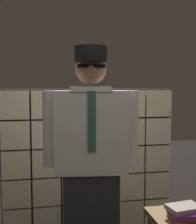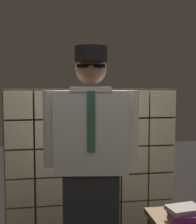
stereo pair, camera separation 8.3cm
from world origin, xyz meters
name	(u,v)px [view 1 (the left image)]	position (x,y,z in m)	size (l,w,h in m)	color
glass_block_wall	(89,161)	(0.00, 1.37, 0.72)	(1.77, 0.10, 1.48)	beige
standing_person	(91,162)	(-0.13, 0.51, 0.92)	(0.71, 0.33, 1.77)	#28282D
book_stack	(185,213)	(0.48, 0.21, 0.61)	(0.27, 0.21, 0.10)	brown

